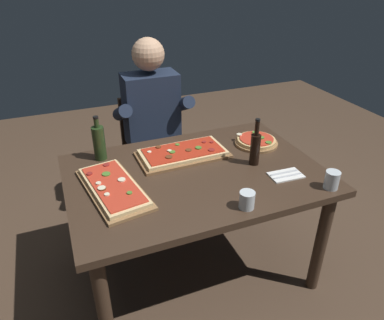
{
  "coord_description": "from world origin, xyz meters",
  "views": [
    {
      "loc": [
        -0.66,
        -1.59,
        1.79
      ],
      "look_at": [
        0.0,
        0.05,
        0.79
      ],
      "focal_mm": 33.85,
      "sensor_mm": 36.0,
      "label": 1
    }
  ],
  "objects_px": {
    "dining_table": "(195,186)",
    "pizza_rectangular_left": "(113,187)",
    "pizza_round_far": "(256,141)",
    "oil_bottle_amber": "(99,142)",
    "tumbler_near_camera": "(247,201)",
    "pizza_rectangular_front": "(183,153)",
    "wine_bottle_dark": "(255,148)",
    "tumbler_far_side": "(332,181)",
    "diner_chair": "(151,147)",
    "seated_diner": "(154,123)"
  },
  "relations": [
    {
      "from": "pizza_round_far",
      "to": "tumbler_far_side",
      "type": "relative_size",
      "value": 2.83
    },
    {
      "from": "wine_bottle_dark",
      "to": "tumbler_far_side",
      "type": "relative_size",
      "value": 2.89
    },
    {
      "from": "tumbler_near_camera",
      "to": "tumbler_far_side",
      "type": "height_order",
      "value": "tumbler_far_side"
    },
    {
      "from": "dining_table",
      "to": "pizza_rectangular_left",
      "type": "distance_m",
      "value": 0.47
    },
    {
      "from": "oil_bottle_amber",
      "to": "tumbler_near_camera",
      "type": "height_order",
      "value": "oil_bottle_amber"
    },
    {
      "from": "pizza_rectangular_front",
      "to": "oil_bottle_amber",
      "type": "relative_size",
      "value": 2.02
    },
    {
      "from": "pizza_rectangular_left",
      "to": "tumbler_near_camera",
      "type": "relative_size",
      "value": 6.56
    },
    {
      "from": "pizza_rectangular_left",
      "to": "oil_bottle_amber",
      "type": "xyz_separation_m",
      "value": [
        -0.0,
        0.37,
        0.09
      ]
    },
    {
      "from": "wine_bottle_dark",
      "to": "pizza_round_far",
      "type": "bearing_deg",
      "value": 56.34
    },
    {
      "from": "tumbler_far_side",
      "to": "diner_chair",
      "type": "distance_m",
      "value": 1.43
    },
    {
      "from": "tumbler_far_side",
      "to": "oil_bottle_amber",
      "type": "bearing_deg",
      "value": 144.2
    },
    {
      "from": "diner_chair",
      "to": "dining_table",
      "type": "bearing_deg",
      "value": -88.53
    },
    {
      "from": "dining_table",
      "to": "diner_chair",
      "type": "height_order",
      "value": "diner_chair"
    },
    {
      "from": "pizza_rectangular_left",
      "to": "tumbler_near_camera",
      "type": "distance_m",
      "value": 0.68
    },
    {
      "from": "tumbler_near_camera",
      "to": "seated_diner",
      "type": "relative_size",
      "value": 0.06
    },
    {
      "from": "oil_bottle_amber",
      "to": "diner_chair",
      "type": "xyz_separation_m",
      "value": [
        0.44,
        0.51,
        -0.36
      ]
    },
    {
      "from": "wine_bottle_dark",
      "to": "diner_chair",
      "type": "distance_m",
      "value": 1.03
    },
    {
      "from": "pizza_round_far",
      "to": "tumbler_far_side",
      "type": "bearing_deg",
      "value": -80.48
    },
    {
      "from": "oil_bottle_amber",
      "to": "tumbler_near_camera",
      "type": "bearing_deg",
      "value": -52.86
    },
    {
      "from": "pizza_round_far",
      "to": "seated_diner",
      "type": "bearing_deg",
      "value": 132.46
    },
    {
      "from": "dining_table",
      "to": "oil_bottle_amber",
      "type": "xyz_separation_m",
      "value": [
        -0.46,
        0.35,
        0.2
      ]
    },
    {
      "from": "pizza_rectangular_left",
      "to": "seated_diner",
      "type": "bearing_deg",
      "value": 59.84
    },
    {
      "from": "pizza_rectangular_left",
      "to": "diner_chair",
      "type": "xyz_separation_m",
      "value": [
        0.44,
        0.87,
        -0.27
      ]
    },
    {
      "from": "pizza_rectangular_left",
      "to": "oil_bottle_amber",
      "type": "distance_m",
      "value": 0.38
    },
    {
      "from": "dining_table",
      "to": "oil_bottle_amber",
      "type": "height_order",
      "value": "oil_bottle_amber"
    },
    {
      "from": "dining_table",
      "to": "diner_chair",
      "type": "distance_m",
      "value": 0.87
    },
    {
      "from": "pizza_round_far",
      "to": "oil_bottle_amber",
      "type": "bearing_deg",
      "value": 169.56
    },
    {
      "from": "diner_chair",
      "to": "seated_diner",
      "type": "xyz_separation_m",
      "value": [
        0.0,
        -0.12,
        0.26
      ]
    },
    {
      "from": "tumbler_near_camera",
      "to": "pizza_rectangular_front",
      "type": "bearing_deg",
      "value": 99.8
    },
    {
      "from": "dining_table",
      "to": "tumbler_near_camera",
      "type": "xyz_separation_m",
      "value": [
        0.1,
        -0.39,
        0.13
      ]
    },
    {
      "from": "oil_bottle_amber",
      "to": "diner_chair",
      "type": "distance_m",
      "value": 0.76
    },
    {
      "from": "wine_bottle_dark",
      "to": "tumbler_near_camera",
      "type": "bearing_deg",
      "value": -124.98
    },
    {
      "from": "wine_bottle_dark",
      "to": "tumbler_far_side",
      "type": "height_order",
      "value": "wine_bottle_dark"
    },
    {
      "from": "pizza_round_far",
      "to": "tumbler_near_camera",
      "type": "height_order",
      "value": "tumbler_near_camera"
    },
    {
      "from": "wine_bottle_dark",
      "to": "seated_diner",
      "type": "height_order",
      "value": "seated_diner"
    },
    {
      "from": "wine_bottle_dark",
      "to": "tumbler_far_side",
      "type": "xyz_separation_m",
      "value": [
        0.24,
        -0.37,
        -0.06
      ]
    },
    {
      "from": "oil_bottle_amber",
      "to": "dining_table",
      "type": "bearing_deg",
      "value": -37.21
    },
    {
      "from": "dining_table",
      "to": "wine_bottle_dark",
      "type": "relative_size",
      "value": 5.01
    },
    {
      "from": "pizza_round_far",
      "to": "seated_diner",
      "type": "height_order",
      "value": "seated_diner"
    },
    {
      "from": "pizza_round_far",
      "to": "pizza_rectangular_left",
      "type": "bearing_deg",
      "value": -168.7
    },
    {
      "from": "pizza_rectangular_front",
      "to": "oil_bottle_amber",
      "type": "height_order",
      "value": "oil_bottle_amber"
    },
    {
      "from": "oil_bottle_amber",
      "to": "tumbler_far_side",
      "type": "relative_size",
      "value": 2.78
    },
    {
      "from": "dining_table",
      "to": "diner_chair",
      "type": "bearing_deg",
      "value": 91.47
    },
    {
      "from": "dining_table",
      "to": "tumbler_far_side",
      "type": "xyz_separation_m",
      "value": [
        0.59,
        -0.41,
        0.14
      ]
    },
    {
      "from": "wine_bottle_dark",
      "to": "pizza_rectangular_front",
      "type": "bearing_deg",
      "value": 145.78
    },
    {
      "from": "pizza_round_far",
      "to": "pizza_rectangular_front",
      "type": "bearing_deg",
      "value": 177.34
    },
    {
      "from": "seated_diner",
      "to": "diner_chair",
      "type": "bearing_deg",
      "value": 90.0
    },
    {
      "from": "pizza_rectangular_left",
      "to": "diner_chair",
      "type": "bearing_deg",
      "value": 63.38
    },
    {
      "from": "dining_table",
      "to": "oil_bottle_amber",
      "type": "distance_m",
      "value": 0.61
    },
    {
      "from": "oil_bottle_amber",
      "to": "tumbler_near_camera",
      "type": "relative_size",
      "value": 3.12
    }
  ]
}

